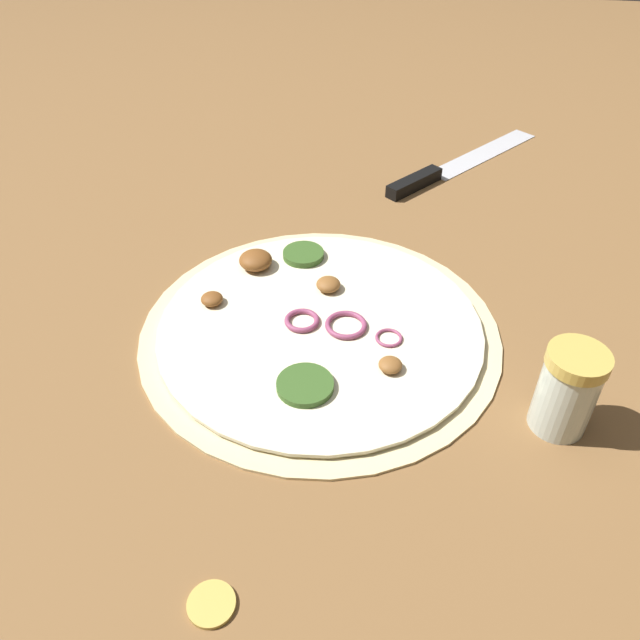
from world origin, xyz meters
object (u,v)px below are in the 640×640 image
(pizza, at_px, (318,326))
(loose_cap, at_px, (211,603))
(spice_jar, at_px, (567,390))
(knife, at_px, (442,171))

(pizza, distance_m, loose_cap, 0.30)
(pizza, distance_m, spice_jar, 0.25)
(knife, bearing_deg, spice_jar, -128.46)
(pizza, relative_size, spice_jar, 4.41)
(knife, relative_size, loose_cap, 8.00)
(knife, height_order, spice_jar, spice_jar)
(pizza, height_order, spice_jar, spice_jar)
(spice_jar, bearing_deg, loose_cap, 38.53)
(pizza, xyz_separation_m, knife, (-0.13, -0.38, 0.00))
(pizza, relative_size, knife, 1.37)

